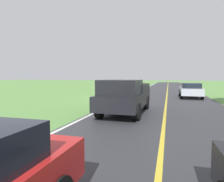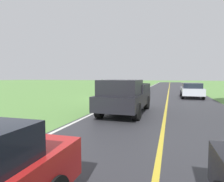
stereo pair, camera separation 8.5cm
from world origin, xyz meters
The scene contains 8 objects.
ground_plane centered at (0.00, 0.00, 0.00)m, with size 200.00×200.00×0.00m, color #609347.
road_surface centered at (-4.83, 0.00, 0.00)m, with size 7.79×120.00×0.00m, color #333338.
lane_edge_line centered at (-1.11, 0.00, 0.01)m, with size 0.16×117.60×0.00m, color silver.
lane_centre_line centered at (-4.83, 0.00, 0.01)m, with size 0.14×117.60×0.00m, color gold.
hitchhiker_walking centered at (1.74, -1.55, 0.98)m, with size 0.62×0.52×1.75m.
suitcase_carried centered at (2.16, -1.49, 0.24)m, with size 0.20×0.46×0.47m, color brown.
pickup_truck_passing centered at (-2.74, 7.30, 0.97)m, with size 2.16×5.43×1.82m.
sedan_near_oncoming centered at (-7.00, -2.36, 0.75)m, with size 1.96×4.42×1.41m.
Camera 2 is at (-5.06, 17.31, 1.96)m, focal length 30.93 mm.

